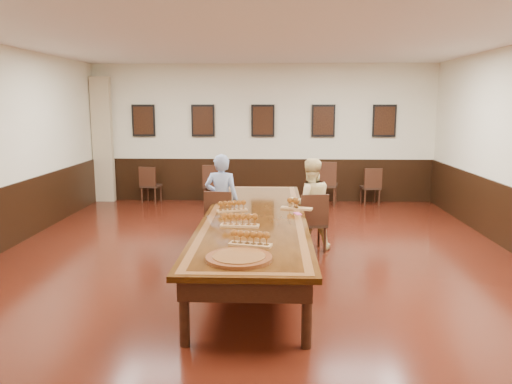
{
  "coord_description": "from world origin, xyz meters",
  "views": [
    {
      "loc": [
        0.26,
        -6.75,
        2.28
      ],
      "look_at": [
        0.0,
        0.5,
        1.0
      ],
      "focal_mm": 35.0,
      "sensor_mm": 36.0,
      "label": 1
    }
  ],
  "objects_px": {
    "spare_chair_c": "(327,183)",
    "person_woman": "(310,204)",
    "conference_table": "(255,226)",
    "spare_chair_a": "(151,184)",
    "spare_chair_b": "(213,184)",
    "person_man": "(222,200)",
    "carved_platter": "(239,258)",
    "chair_woman": "(311,222)",
    "spare_chair_d": "(370,186)",
    "chair_man": "(221,218)"
  },
  "relations": [
    {
      "from": "spare_chair_c",
      "to": "person_woman",
      "type": "relative_size",
      "value": 0.7
    },
    {
      "from": "person_woman",
      "to": "conference_table",
      "type": "relative_size",
      "value": 0.29
    },
    {
      "from": "spare_chair_a",
      "to": "spare_chair_c",
      "type": "distance_m",
      "value": 4.07
    },
    {
      "from": "spare_chair_b",
      "to": "person_man",
      "type": "distance_m",
      "value": 3.39
    },
    {
      "from": "carved_platter",
      "to": "conference_table",
      "type": "bearing_deg",
      "value": 87.72
    },
    {
      "from": "person_man",
      "to": "carved_platter",
      "type": "relative_size",
      "value": 1.9
    },
    {
      "from": "person_woman",
      "to": "spare_chair_b",
      "type": "bearing_deg",
      "value": -71.17
    },
    {
      "from": "chair_woman",
      "to": "person_woman",
      "type": "distance_m",
      "value": 0.28
    },
    {
      "from": "spare_chair_b",
      "to": "spare_chair_d",
      "type": "xyz_separation_m",
      "value": [
        3.6,
        0.1,
        -0.04
      ]
    },
    {
      "from": "chair_woman",
      "to": "spare_chair_d",
      "type": "height_order",
      "value": "chair_woman"
    },
    {
      "from": "chair_man",
      "to": "person_man",
      "type": "relative_size",
      "value": 0.63
    },
    {
      "from": "spare_chair_a",
      "to": "carved_platter",
      "type": "xyz_separation_m",
      "value": [
        2.53,
        -6.65,
        0.34
      ]
    },
    {
      "from": "spare_chair_a",
      "to": "person_man",
      "type": "relative_size",
      "value": 0.58
    },
    {
      "from": "chair_woman",
      "to": "person_woman",
      "type": "xyz_separation_m",
      "value": [
        -0.02,
        0.1,
        0.26
      ]
    },
    {
      "from": "conference_table",
      "to": "carved_platter",
      "type": "height_order",
      "value": "carved_platter"
    },
    {
      "from": "spare_chair_b",
      "to": "spare_chair_c",
      "type": "distance_m",
      "value": 2.59
    },
    {
      "from": "spare_chair_a",
      "to": "spare_chair_d",
      "type": "xyz_separation_m",
      "value": [
        5.08,
        -0.07,
        -0.0
      ]
    },
    {
      "from": "spare_chair_d",
      "to": "person_woman",
      "type": "bearing_deg",
      "value": 59.12
    },
    {
      "from": "spare_chair_d",
      "to": "person_man",
      "type": "bearing_deg",
      "value": 41.98
    },
    {
      "from": "person_woman",
      "to": "chair_woman",
      "type": "bearing_deg",
      "value": 90.0
    },
    {
      "from": "conference_table",
      "to": "person_man",
      "type": "bearing_deg",
      "value": 116.77
    },
    {
      "from": "spare_chair_b",
      "to": "carved_platter",
      "type": "height_order",
      "value": "spare_chair_b"
    },
    {
      "from": "spare_chair_b",
      "to": "conference_table",
      "type": "xyz_separation_m",
      "value": [
        1.13,
        -4.49,
        0.14
      ]
    },
    {
      "from": "person_man",
      "to": "chair_woman",
      "type": "bearing_deg",
      "value": 175.42
    },
    {
      "from": "person_man",
      "to": "carved_platter",
      "type": "distance_m",
      "value": 3.19
    },
    {
      "from": "spare_chair_c",
      "to": "conference_table",
      "type": "bearing_deg",
      "value": 83.9
    },
    {
      "from": "spare_chair_b",
      "to": "spare_chair_d",
      "type": "bearing_deg",
      "value": 179.93
    },
    {
      "from": "chair_woman",
      "to": "conference_table",
      "type": "height_order",
      "value": "chair_woman"
    },
    {
      "from": "spare_chair_a",
      "to": "person_man",
      "type": "height_order",
      "value": "person_man"
    },
    {
      "from": "carved_platter",
      "to": "person_man",
      "type": "bearing_deg",
      "value": 99.03
    },
    {
      "from": "chair_man",
      "to": "spare_chair_d",
      "type": "bearing_deg",
      "value": -125.35
    },
    {
      "from": "chair_man",
      "to": "conference_table",
      "type": "height_order",
      "value": "chair_man"
    },
    {
      "from": "spare_chair_c",
      "to": "person_woman",
      "type": "height_order",
      "value": "person_woman"
    },
    {
      "from": "person_man",
      "to": "chair_man",
      "type": "bearing_deg",
      "value": 90.0
    },
    {
      "from": "chair_man",
      "to": "spare_chair_d",
      "type": "xyz_separation_m",
      "value": [
        3.06,
        3.53,
        -0.04
      ]
    },
    {
      "from": "spare_chair_c",
      "to": "person_man",
      "type": "height_order",
      "value": "person_man"
    },
    {
      "from": "carved_platter",
      "to": "spare_chair_d",
      "type": "bearing_deg",
      "value": 68.81
    },
    {
      "from": "person_man",
      "to": "carved_platter",
      "type": "height_order",
      "value": "person_man"
    },
    {
      "from": "spare_chair_a",
      "to": "spare_chair_b",
      "type": "relative_size",
      "value": 0.92
    },
    {
      "from": "chair_woman",
      "to": "spare_chair_b",
      "type": "height_order",
      "value": "spare_chair_b"
    },
    {
      "from": "spare_chair_b",
      "to": "carved_platter",
      "type": "relative_size",
      "value": 1.18
    },
    {
      "from": "carved_platter",
      "to": "spare_chair_a",
      "type": "bearing_deg",
      "value": 110.81
    },
    {
      "from": "spare_chair_d",
      "to": "spare_chair_a",
      "type": "bearing_deg",
      "value": -7.13
    },
    {
      "from": "chair_man",
      "to": "chair_woman",
      "type": "relative_size",
      "value": 1.01
    },
    {
      "from": "chair_man",
      "to": "chair_woman",
      "type": "bearing_deg",
      "value": 179.36
    },
    {
      "from": "spare_chair_d",
      "to": "chair_man",
      "type": "bearing_deg",
      "value": 42.7
    },
    {
      "from": "spare_chair_c",
      "to": "person_woman",
      "type": "bearing_deg",
      "value": 91.81
    },
    {
      "from": "spare_chair_c",
      "to": "spare_chair_a",
      "type": "bearing_deg",
      "value": 9.37
    },
    {
      "from": "chair_woman",
      "to": "carved_platter",
      "type": "bearing_deg",
      "value": 61.69
    },
    {
      "from": "chair_woman",
      "to": "carved_platter",
      "type": "height_order",
      "value": "chair_woman"
    }
  ]
}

